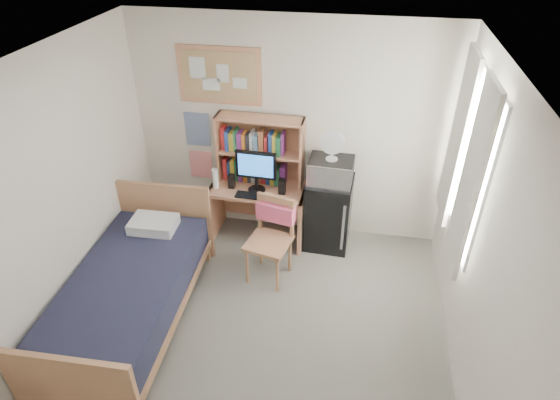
% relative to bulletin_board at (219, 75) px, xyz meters
% --- Properties ---
extents(floor, '(3.60, 4.20, 0.02)m').
position_rel_bulletin_board_xyz_m(floor, '(0.78, -2.08, -1.93)').
color(floor, slate).
rests_on(floor, ground).
extents(ceiling, '(3.60, 4.20, 0.02)m').
position_rel_bulletin_board_xyz_m(ceiling, '(0.78, -2.08, 0.68)').
color(ceiling, silver).
rests_on(ceiling, wall_back).
extents(wall_back, '(3.60, 0.04, 2.60)m').
position_rel_bulletin_board_xyz_m(wall_back, '(0.78, 0.02, -0.62)').
color(wall_back, white).
rests_on(wall_back, floor).
extents(wall_left, '(0.04, 4.20, 2.60)m').
position_rel_bulletin_board_xyz_m(wall_left, '(-1.02, -2.08, -0.62)').
color(wall_left, white).
rests_on(wall_left, floor).
extents(wall_right, '(0.04, 4.20, 2.60)m').
position_rel_bulletin_board_xyz_m(wall_right, '(2.58, -2.08, -0.62)').
color(wall_right, white).
rests_on(wall_right, floor).
extents(window_unit, '(0.10, 1.40, 1.70)m').
position_rel_bulletin_board_xyz_m(window_unit, '(2.53, -0.88, -0.32)').
color(window_unit, white).
rests_on(window_unit, wall_right).
extents(curtain_left, '(0.04, 0.55, 1.70)m').
position_rel_bulletin_board_xyz_m(curtain_left, '(2.50, -1.28, -0.32)').
color(curtain_left, white).
rests_on(curtain_left, wall_right).
extents(curtain_right, '(0.04, 0.55, 1.70)m').
position_rel_bulletin_board_xyz_m(curtain_right, '(2.50, -0.48, -0.32)').
color(curtain_right, white).
rests_on(curtain_right, wall_right).
extents(bulletin_board, '(0.94, 0.03, 0.64)m').
position_rel_bulletin_board_xyz_m(bulletin_board, '(0.00, 0.00, 0.00)').
color(bulletin_board, tan).
rests_on(bulletin_board, wall_back).
extents(poster_wave, '(0.30, 0.01, 0.42)m').
position_rel_bulletin_board_xyz_m(poster_wave, '(-0.32, 0.01, -0.67)').
color(poster_wave, '#244491').
rests_on(poster_wave, wall_back).
extents(poster_japan, '(0.28, 0.01, 0.36)m').
position_rel_bulletin_board_xyz_m(poster_japan, '(-0.32, 0.01, -1.14)').
color(poster_japan, red).
rests_on(poster_japan, wall_back).
extents(desk, '(1.14, 0.60, 0.70)m').
position_rel_bulletin_board_xyz_m(desk, '(0.46, -0.29, -1.57)').
color(desk, tan).
rests_on(desk, floor).
extents(desk_chair, '(0.57, 0.57, 0.96)m').
position_rel_bulletin_board_xyz_m(desk_chair, '(0.73, -0.99, -1.44)').
color(desk_chair, tan).
rests_on(desk_chair, floor).
extents(mini_fridge, '(0.54, 0.54, 0.87)m').
position_rel_bulletin_board_xyz_m(mini_fridge, '(1.30, -0.26, -1.48)').
color(mini_fridge, black).
rests_on(mini_fridge, floor).
extents(bed, '(1.10, 2.11, 0.57)m').
position_rel_bulletin_board_xyz_m(bed, '(-0.48, -1.84, -1.63)').
color(bed, black).
rests_on(bed, floor).
extents(hutch, '(1.01, 0.29, 0.82)m').
position_rel_bulletin_board_xyz_m(hutch, '(0.47, -0.14, -0.81)').
color(hutch, tan).
rests_on(hutch, desk).
extents(monitor, '(0.46, 0.05, 0.49)m').
position_rel_bulletin_board_xyz_m(monitor, '(0.46, -0.35, -0.97)').
color(monitor, black).
rests_on(monitor, desk).
extents(keyboard, '(0.42, 0.15, 0.02)m').
position_rel_bulletin_board_xyz_m(keyboard, '(0.46, -0.49, -1.21)').
color(keyboard, black).
rests_on(keyboard, desk).
extents(speaker_left, '(0.07, 0.07, 0.17)m').
position_rel_bulletin_board_xyz_m(speaker_left, '(0.16, -0.34, -1.13)').
color(speaker_left, black).
rests_on(speaker_left, desk).
extents(speaker_right, '(0.08, 0.08, 0.19)m').
position_rel_bulletin_board_xyz_m(speaker_right, '(0.76, -0.36, -1.12)').
color(speaker_right, black).
rests_on(speaker_right, desk).
extents(water_bottle, '(0.07, 0.07, 0.24)m').
position_rel_bulletin_board_xyz_m(water_bottle, '(-0.02, -0.37, -1.09)').
color(water_bottle, white).
rests_on(water_bottle, desk).
extents(hoodie, '(0.44, 0.22, 0.20)m').
position_rel_bulletin_board_xyz_m(hoodie, '(0.77, -0.80, -1.18)').
color(hoodie, '#FF6184').
rests_on(hoodie, desk_chair).
extents(microwave, '(0.50, 0.39, 0.28)m').
position_rel_bulletin_board_xyz_m(microwave, '(1.30, -0.28, -0.91)').
color(microwave, '#BCBCC1').
rests_on(microwave, mini_fridge).
extents(desk_fan, '(0.27, 0.27, 0.33)m').
position_rel_bulletin_board_xyz_m(desk_fan, '(1.30, -0.28, -0.60)').
color(desk_fan, white).
rests_on(desk_fan, microwave).
extents(pillow, '(0.49, 0.35, 0.11)m').
position_rel_bulletin_board_xyz_m(pillow, '(-0.50, -1.09, -1.29)').
color(pillow, white).
rests_on(pillow, bed).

